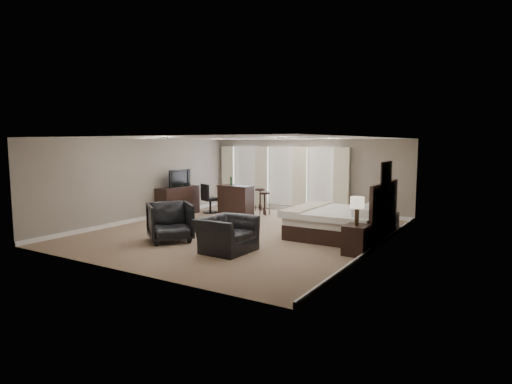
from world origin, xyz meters
The scene contains 16 objects.
room centered at (0.00, 0.00, 1.30)m, with size 7.60×8.60×2.64m.
window_bay centered at (-1.00, 4.11, 1.20)m, with size 5.25×0.20×2.30m.
bed centered at (2.58, 0.79, 0.75)m, with size 2.37×2.26×1.51m, color silver.
nightstand_near centered at (3.47, -0.66, 0.33)m, with size 0.50×0.61×0.66m, color black.
nightstand_far centered at (3.47, 2.24, 0.27)m, with size 0.41×0.50×0.54m, color black.
lamp_near centered at (3.47, -0.66, 0.98)m, with size 0.31×0.31×0.63m, color beige.
lamp_far centered at (3.47, 2.24, 0.88)m, with size 0.33×0.33×0.68m, color beige.
wall_art centered at (3.70, 0.79, 1.75)m, with size 0.04×0.96×0.56m, color slate.
dresser centered at (-3.45, 1.22, 0.49)m, with size 0.54×1.68×0.98m, color black.
tv centered at (-3.45, 1.22, 1.05)m, with size 1.03×0.59×0.14m, color black.
armchair_near centered at (0.86, -1.95, 0.53)m, with size 1.22×0.79×1.07m, color black.
armchair_far centered at (-0.96, -1.86, 0.54)m, with size 1.04×0.98×1.08m, color black.
bar_counter centered at (-1.75, 2.25, 0.52)m, with size 1.19×0.62×1.04m, color black.
bar_stool_left centered at (-1.55, 3.55, 0.41)m, with size 0.38×0.38×0.81m, color black.
bar_stool_right centered at (-0.93, 2.80, 0.40)m, with size 0.38×0.38×0.79m, color black.
desk_chair centered at (-2.80, 2.18, 0.52)m, with size 0.53×0.53×1.04m, color black.
Camera 1 is at (6.44, -9.76, 2.47)m, focal length 30.00 mm.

